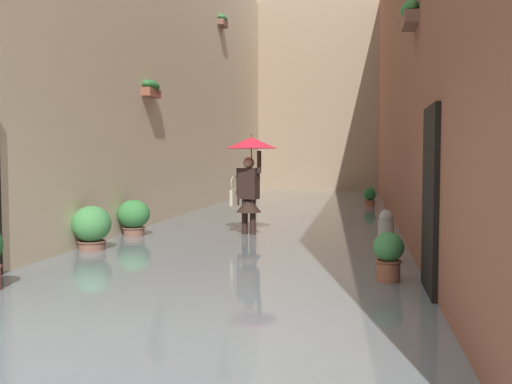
# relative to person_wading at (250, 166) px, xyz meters

# --- Properties ---
(ground_plane) EXTENTS (60.00, 60.00, 0.00)m
(ground_plane) POSITION_rel_person_wading_xyz_m (-0.22, -4.30, -1.45)
(ground_plane) COLOR #605B56
(flood_water) EXTENTS (6.20, 27.86, 0.11)m
(flood_water) POSITION_rel_person_wading_xyz_m (-0.22, -4.30, -1.40)
(flood_water) COLOR slate
(flood_water) RESTS_ON ground_plane
(building_facade_left) EXTENTS (2.04, 25.86, 8.46)m
(building_facade_left) POSITION_rel_person_wading_xyz_m (-3.82, -4.30, 2.78)
(building_facade_left) COLOR brown
(building_facade_left) RESTS_ON ground_plane
(building_facade_right) EXTENTS (2.04, 25.86, 8.59)m
(building_facade_right) POSITION_rel_person_wading_xyz_m (3.38, -4.30, 2.84)
(building_facade_right) COLOR beige
(building_facade_right) RESTS_ON ground_plane
(building_facade_far) EXTENTS (9.00, 1.80, 10.33)m
(building_facade_far) POSITION_rel_person_wading_xyz_m (-0.22, -16.14, 3.71)
(building_facade_far) COLOR gray
(building_facade_far) RESTS_ON ground_plane
(person_wading) EXTENTS (1.01, 1.01, 2.09)m
(person_wading) POSITION_rel_person_wading_xyz_m (0.00, 0.00, 0.00)
(person_wading) COLOR #2D2319
(person_wading) RESTS_ON ground_plane
(potted_plant_far_left) EXTENTS (0.37, 0.37, 0.72)m
(potted_plant_far_left) POSITION_rel_person_wading_xyz_m (-2.47, 3.96, -1.05)
(potted_plant_far_left) COLOR #9E563D
(potted_plant_far_left) RESTS_ON ground_plane
(potted_plant_mid_right) EXTENTS (0.63, 0.63, 0.83)m
(potted_plant_mid_right) POSITION_rel_person_wading_xyz_m (2.21, 2.32, -0.99)
(potted_plant_mid_right) COLOR brown
(potted_plant_mid_right) RESTS_ON ground_plane
(potted_plant_mid_left) EXTENTS (0.37, 0.37, 0.69)m
(potted_plant_mid_left) POSITION_rel_person_wading_xyz_m (-2.44, -7.14, -1.08)
(potted_plant_mid_left) COLOR brown
(potted_plant_mid_left) RESTS_ON ground_plane
(potted_plant_near_right) EXTENTS (0.62, 0.62, 0.81)m
(potted_plant_near_right) POSITION_rel_person_wading_xyz_m (2.18, 0.58, -0.99)
(potted_plant_near_right) COLOR brown
(potted_plant_near_right) RESTS_ON ground_plane
(mooring_bollard) EXTENTS (0.22, 0.22, 0.89)m
(mooring_bollard) POSITION_rel_person_wading_xyz_m (-2.48, 2.86, -1.01)
(mooring_bollard) COLOR gray
(mooring_bollard) RESTS_ON ground_plane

